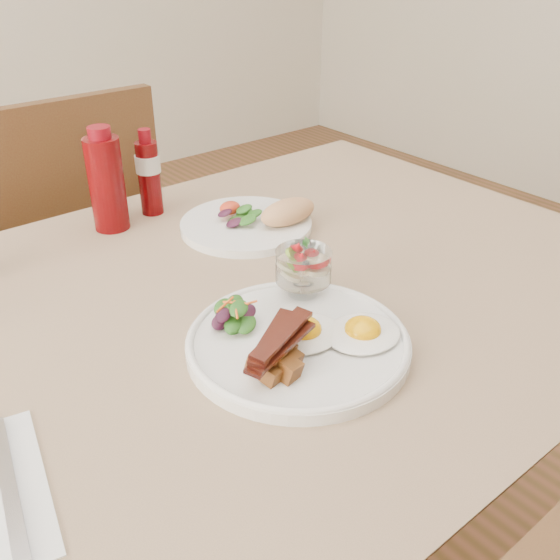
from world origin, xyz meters
The scene contains 10 objects.
table centered at (0.00, 0.00, 0.66)m, with size 1.33×0.88×0.75m.
chair_far centered at (0.00, 0.66, 0.52)m, with size 0.42×0.42×0.93m.
main_plate centered at (0.02, -0.15, 0.76)m, with size 0.28×0.28×0.02m, color white.
fried_eggs centered at (0.06, -0.17, 0.78)m, with size 0.16×0.14×0.03m.
bacon_potato_pile centered at (-0.04, -0.18, 0.79)m, with size 0.11×0.08×0.05m.
side_salad centered at (-0.03, -0.08, 0.78)m, with size 0.06×0.06×0.04m.
fruit_cup centered at (0.09, -0.07, 0.81)m, with size 0.08×0.08×0.08m.
second_plate centered at (0.19, 0.17, 0.77)m, with size 0.23×0.23×0.06m.
ketchup_bottle centered at (0.00, 0.33, 0.84)m, with size 0.07×0.07×0.18m.
hot_sauce_bottle centered at (0.09, 0.34, 0.83)m, with size 0.05×0.05×0.16m.
Camera 1 is at (-0.40, -0.62, 1.22)m, focal length 40.00 mm.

